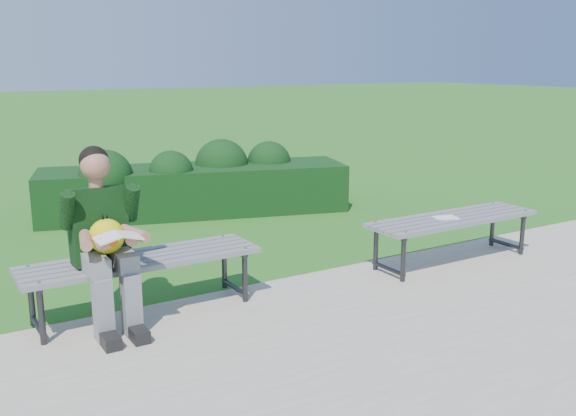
% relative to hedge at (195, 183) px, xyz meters
% --- Properties ---
extents(ground, '(80.00, 80.00, 0.00)m').
position_rel_hedge_xyz_m(ground, '(-0.27, -2.86, -0.38)').
color(ground, '#3D7725').
rests_on(ground, ground).
extents(walkway, '(30.00, 3.50, 0.02)m').
position_rel_hedge_xyz_m(walkway, '(-0.27, -4.61, -0.37)').
color(walkway, beige).
rests_on(walkway, ground).
extents(hedge, '(3.98, 2.00, 0.92)m').
position_rel_hedge_xyz_m(hedge, '(0.00, 0.00, 0.00)').
color(hedge, '#204417').
rests_on(hedge, ground).
extents(bench_left, '(1.80, 0.50, 0.46)m').
position_rel_hedge_xyz_m(bench_left, '(-1.71, -2.99, 0.03)').
color(bench_left, gray).
rests_on(bench_left, walkway).
extents(bench_right, '(1.80, 0.50, 0.46)m').
position_rel_hedge_xyz_m(bench_right, '(1.26, -3.28, 0.03)').
color(bench_right, gray).
rests_on(bench_right, walkway).
extents(seated_boy, '(0.56, 0.76, 1.31)m').
position_rel_hedge_xyz_m(seated_boy, '(-2.01, -3.09, 0.33)').
color(seated_boy, gray).
rests_on(seated_boy, walkway).
extents(paper_sheet, '(0.26, 0.22, 0.01)m').
position_rel_hedge_xyz_m(paper_sheet, '(1.16, -3.28, 0.09)').
color(paper_sheet, white).
rests_on(paper_sheet, bench_right).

